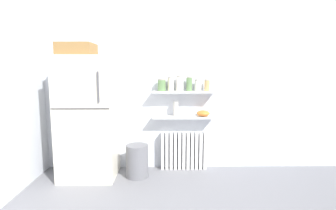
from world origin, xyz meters
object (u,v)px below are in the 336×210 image
at_px(storage_jar_5, 207,85).
at_px(trash_bin, 137,161).
at_px(refrigerator, 88,115).
at_px(radiator, 184,151).
at_px(vase, 176,109).
at_px(storage_jar_1, 171,84).
at_px(storage_jar_2, 180,84).
at_px(shelf_bowl, 203,113).
at_px(storage_jar_0, 162,85).
at_px(storage_jar_3, 189,84).
at_px(storage_jar_4, 198,85).

relative_size(storage_jar_5, trash_bin, 0.38).
relative_size(refrigerator, storage_jar_5, 10.74).
bearing_deg(refrigerator, storage_jar_5, 7.46).
relative_size(radiator, vase, 3.13).
height_order(storage_jar_1, storage_jar_2, storage_jar_2).
bearing_deg(radiator, trash_bin, -156.15).
height_order(storage_jar_1, shelf_bowl, storage_jar_1).
bearing_deg(storage_jar_0, vase, 0.00).
xyz_separation_m(storage_jar_0, vase, (0.21, 0.00, -0.36)).
bearing_deg(storage_jar_1, trash_bin, -150.56).
bearing_deg(refrigerator, trash_bin, -4.07).
distance_m(storage_jar_1, storage_jar_2, 0.14).
relative_size(storage_jar_2, vase, 1.02).
relative_size(radiator, storage_jar_5, 3.96).
xyz_separation_m(storage_jar_3, trash_bin, (-0.76, -0.28, -1.09)).
distance_m(storage_jar_0, storage_jar_3, 0.41).
distance_m(refrigerator, trash_bin, 0.97).
bearing_deg(vase, storage_jar_2, -0.00).
xyz_separation_m(refrigerator, storage_jar_0, (1.05, 0.23, 0.41)).
bearing_deg(storage_jar_4, refrigerator, -171.91).
bearing_deg(shelf_bowl, refrigerator, -172.33).
xyz_separation_m(storage_jar_3, shelf_bowl, (0.22, 0.00, -0.45)).
distance_m(storage_jar_0, storage_jar_5, 0.68).
bearing_deg(storage_jar_2, storage_jar_0, 180.00).
distance_m(storage_jar_0, shelf_bowl, 0.76).
height_order(refrigerator, vase, refrigerator).
bearing_deg(vase, storage_jar_5, 0.00).
distance_m(storage_jar_5, shelf_bowl, 0.43).
relative_size(storage_jar_1, storage_jar_5, 1.19).
relative_size(vase, shelf_bowl, 1.13).
relative_size(refrigerator, radiator, 2.71).
bearing_deg(storage_jar_0, storage_jar_2, 0.00).
bearing_deg(storage_jar_0, storage_jar_3, 0.00).
distance_m(refrigerator, storage_jar_4, 1.66).
xyz_separation_m(storage_jar_4, trash_bin, (-0.90, -0.28, -1.07)).
height_order(refrigerator, storage_jar_4, refrigerator).
bearing_deg(storage_jar_4, shelf_bowl, -0.00).
bearing_deg(storage_jar_5, shelf_bowl, 180.00).
relative_size(refrigerator, storage_jar_2, 8.34).
bearing_deg(shelf_bowl, storage_jar_0, -180.00).
relative_size(vase, trash_bin, 0.47).
distance_m(refrigerator, storage_jar_1, 1.28).
relative_size(refrigerator, storage_jar_1, 9.04).
bearing_deg(storage_jar_4, storage_jar_0, -180.00).
xyz_separation_m(storage_jar_1, storage_jar_3, (0.27, -0.00, 0.00)).
distance_m(storage_jar_3, storage_jar_4, 0.14).
bearing_deg(radiator, storage_jar_5, -5.06).
bearing_deg(storage_jar_2, storage_jar_1, 180.00).
relative_size(storage_jar_1, storage_jar_4, 1.20).
xyz_separation_m(storage_jar_5, trash_bin, (-1.03, -0.28, -1.07)).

